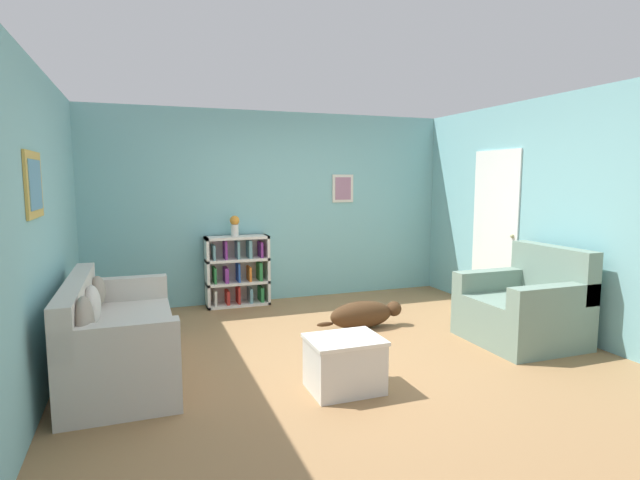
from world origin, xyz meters
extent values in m
plane|color=#997047|center=(0.00, 0.00, 0.00)|extent=(14.00, 14.00, 0.00)
cube|color=#7AB7BC|center=(0.00, 2.25, 1.30)|extent=(5.60, 0.10, 2.60)
cube|color=silver|center=(1.00, 2.19, 1.55)|extent=(0.32, 0.02, 0.40)
cube|color=#A37089|center=(1.00, 2.18, 1.55)|extent=(0.24, 0.01, 0.32)
cube|color=#7AB7BC|center=(-2.55, 0.00, 1.30)|extent=(0.10, 5.00, 2.60)
cube|color=gold|center=(-2.49, -0.40, 1.65)|extent=(0.02, 0.56, 0.48)
cube|color=#568EAD|center=(-2.48, -0.40, 1.65)|extent=(0.01, 0.44, 0.36)
cube|color=#7AB7BC|center=(2.55, 0.00, 1.30)|extent=(0.10, 5.00, 2.60)
cube|color=white|center=(2.49, 0.70, 1.02)|extent=(0.02, 0.84, 2.05)
sphere|color=tan|center=(2.46, 0.35, 1.00)|extent=(0.05, 0.05, 0.05)
cube|color=beige|center=(-1.96, 0.01, 0.23)|extent=(0.85, 1.89, 0.46)
cube|color=beige|center=(-2.31, 0.01, 0.66)|extent=(0.16, 1.89, 0.39)
cube|color=beige|center=(-1.96, -0.86, 0.58)|extent=(0.85, 0.16, 0.23)
cube|color=beige|center=(-1.96, 0.87, 0.58)|extent=(0.85, 0.16, 0.23)
ellipsoid|color=gray|center=(-2.19, -0.65, 0.66)|extent=(0.14, 0.40, 0.40)
ellipsoid|color=beige|center=(-2.19, 0.01, 0.63)|extent=(0.14, 0.34, 0.34)
ellipsoid|color=gray|center=(-2.19, 0.67, 0.61)|extent=(0.14, 0.30, 0.30)
cube|color=silver|center=(-0.98, 2.03, 0.47)|extent=(0.04, 0.30, 0.94)
cube|color=silver|center=(-0.18, 2.03, 0.47)|extent=(0.04, 0.30, 0.94)
cube|color=silver|center=(-0.58, 2.17, 0.47)|extent=(0.83, 0.02, 0.94)
cube|color=silver|center=(-0.58, 2.03, 0.02)|extent=(0.83, 0.30, 0.04)
cube|color=silver|center=(-0.58, 2.03, 0.31)|extent=(0.83, 0.30, 0.04)
cube|color=silver|center=(-0.58, 2.03, 0.62)|extent=(0.83, 0.30, 0.04)
cube|color=silver|center=(-0.58, 2.03, 0.92)|extent=(0.83, 0.30, 0.04)
cube|color=silver|center=(-0.89, 2.02, 0.13)|extent=(0.03, 0.22, 0.22)
cube|color=#287A3D|center=(-0.89, 2.02, 0.43)|extent=(0.03, 0.22, 0.21)
cube|color=#60939E|center=(-0.89, 2.02, 0.74)|extent=(0.03, 0.22, 0.19)
cube|color=#B22823|center=(-0.72, 2.02, 0.12)|extent=(0.04, 0.22, 0.20)
cube|color=#7A2D84|center=(-0.74, 2.02, 0.43)|extent=(0.05, 0.22, 0.20)
cube|color=#7A2D84|center=(-0.74, 2.02, 0.77)|extent=(0.03, 0.22, 0.25)
cube|color=#B22823|center=(-0.58, 2.02, 0.14)|extent=(0.03, 0.22, 0.25)
cube|color=#234C9E|center=(-0.57, 2.02, 0.46)|extent=(0.03, 0.22, 0.25)
cube|color=#60939E|center=(-0.58, 2.02, 0.76)|extent=(0.03, 0.22, 0.23)
cube|color=#60939E|center=(-0.42, 2.02, 0.12)|extent=(0.04, 0.22, 0.21)
cube|color=orange|center=(-0.43, 2.02, 0.43)|extent=(0.03, 0.22, 0.19)
cube|color=#60939E|center=(-0.42, 2.02, 0.76)|extent=(0.04, 0.22, 0.24)
cube|color=#287A3D|center=(-0.27, 2.02, 0.13)|extent=(0.04, 0.22, 0.22)
cube|color=#287A3D|center=(-0.28, 2.02, 0.45)|extent=(0.04, 0.22, 0.24)
cube|color=#7A2D84|center=(-0.27, 2.02, 0.75)|extent=(0.03, 0.22, 0.21)
cube|color=gray|center=(1.90, -0.48, 0.23)|extent=(0.98, 1.04, 0.47)
cube|color=gray|center=(2.29, -0.48, 0.73)|extent=(0.18, 1.04, 0.52)
cube|color=gray|center=(1.90, -0.90, 0.58)|extent=(0.98, 0.18, 0.22)
cube|color=gray|center=(1.90, -0.05, 0.58)|extent=(0.98, 0.18, 0.22)
cube|color=silver|center=(-0.28, -0.95, 0.22)|extent=(0.56, 0.44, 0.43)
cube|color=white|center=(-0.28, -0.95, 0.42)|extent=(0.59, 0.47, 0.03)
ellipsoid|color=#472D19|center=(0.54, 0.52, 0.16)|extent=(0.75, 0.28, 0.31)
sphere|color=#472D19|center=(0.96, 0.52, 0.19)|extent=(0.18, 0.18, 0.18)
ellipsoid|color=#472D19|center=(0.12, 0.56, 0.08)|extent=(0.20, 0.05, 0.05)
cylinder|color=silver|center=(-0.60, 2.03, 1.01)|extent=(0.10, 0.10, 0.16)
sphere|color=orange|center=(-0.60, 2.03, 1.15)|extent=(0.13, 0.13, 0.13)
camera|label=1|loc=(-1.78, -4.50, 1.70)|focal=28.00mm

